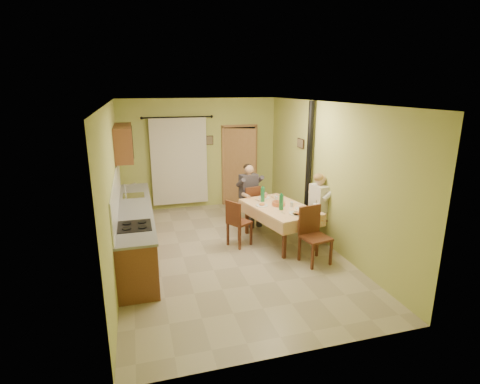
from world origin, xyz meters
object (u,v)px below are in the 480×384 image
object	(u,v)px
man_right	(320,199)
chair_near	(314,247)
chair_far	(249,213)
stove_flue	(308,186)
chair_right	(319,227)
chair_left	(239,232)
dining_table	(279,224)
man_far	(249,188)

from	to	relation	value
man_right	chair_near	bearing A→B (deg)	140.59
chair_far	chair_near	distance (m)	2.21
stove_flue	chair_right	bearing A→B (deg)	-86.97
chair_left	stove_flue	world-z (taller)	stove_flue
chair_near	chair_far	bearing A→B (deg)	-85.30
chair_far	chair_right	bearing A→B (deg)	-60.86
dining_table	chair_near	distance (m)	1.10
stove_flue	chair_left	bearing A→B (deg)	-167.76
chair_right	chair_near	bearing A→B (deg)	139.99
dining_table	chair_right	xyz separation A→B (m)	(0.82, -0.15, -0.09)
chair_left	stove_flue	bearing A→B (deg)	71.57
dining_table	man_right	size ratio (longest dim) A/B	1.32
man_far	stove_flue	size ratio (longest dim) A/B	0.50
chair_right	man_right	size ratio (longest dim) A/B	0.71
dining_table	stove_flue	xyz separation A→B (m)	(0.79, 0.40, 0.64)
stove_flue	man_far	bearing A→B (deg)	147.41
chair_far	man_far	world-z (taller)	man_far
chair_near	chair_right	world-z (taller)	chair_near
chair_right	stove_flue	size ratio (longest dim) A/B	0.35
dining_table	chair_left	size ratio (longest dim) A/B	1.95
chair_right	chair_far	bearing A→B (deg)	33.74
chair_far	dining_table	bearing A→B (deg)	-87.56
chair_near	chair_right	size ratio (longest dim) A/B	1.03
man_far	stove_flue	world-z (taller)	stove_flue
dining_table	chair_left	distance (m)	0.85
stove_flue	chair_far	bearing A→B (deg)	147.80
man_right	stove_flue	distance (m)	0.57
chair_right	stove_flue	distance (m)	0.91
dining_table	chair_right	bearing A→B (deg)	-23.40
dining_table	chair_near	bearing A→B (deg)	-89.18
dining_table	stove_flue	distance (m)	1.09
chair_left	chair_far	bearing A→B (deg)	121.93
chair_far	stove_flue	distance (m)	1.48
chair_left	stove_flue	size ratio (longest dim) A/B	0.34
dining_table	man_right	xyz separation A→B (m)	(0.80, -0.15, 0.50)
chair_right	dining_table	bearing A→B (deg)	71.09
chair_far	chair_near	xyz separation A→B (m)	(0.56, -2.14, 0.00)
chair_far	chair_right	world-z (taller)	chair_right
chair_far	chair_near	world-z (taller)	chair_near
chair_near	man_right	world-z (taller)	man_right
chair_right	man_far	xyz separation A→B (m)	(-1.12, 1.24, 0.59)
chair_far	man_right	size ratio (longest dim) A/B	0.67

